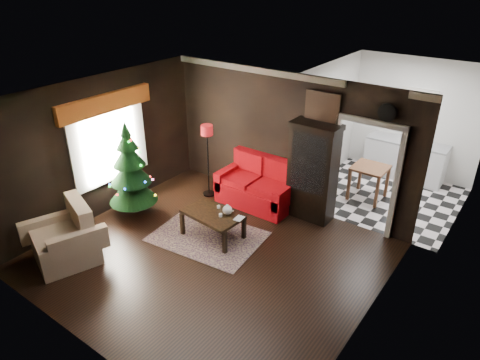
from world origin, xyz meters
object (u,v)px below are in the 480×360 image
Objects in this scene: curio_cabinet at (312,174)px; teapot at (227,210)px; loveseat at (257,183)px; coffee_table at (213,224)px; armchair at (64,237)px; christmas_tree at (130,168)px; kitchen_table at (368,182)px; wall_clock at (387,112)px; floor_lamp at (208,161)px.

curio_cabinet is 1.86m from teapot.
teapot is at bearing -78.34° from loveseat.
armchair is at bearing -127.82° from coffee_table.
coffee_table is at bearing 10.43° from christmas_tree.
christmas_tree is at bearing -144.54° from curio_cabinet.
coffee_table is 1.47× the size of kitchen_table.
wall_clock is (4.10, 2.25, 1.33)m from christmas_tree.
coffee_table is 3.68m from wall_clock.
curio_cabinet is 2.18m from coffee_table.
armchair reaches higher than coffee_table.
floor_lamp reaches higher than teapot.
wall_clock reaches higher than floor_lamp.
armchair is at bearing -130.09° from teapot.
armchair reaches higher than kitchen_table.
coffee_table is at bearing -119.06° from kitchen_table.
loveseat is 3.04m from wall_clock.
christmas_tree reaches higher than teapot.
kitchen_table is (3.35, 5.22, -0.09)m from armchair.
christmas_tree reaches higher than curio_cabinet.
kitchen_table is at bearing 42.51° from loveseat.
curio_cabinet is 3.57m from christmas_tree.
coffee_table is 3.63m from kitchen_table.
floor_lamp is 1.70m from christmas_tree.
wall_clock is at bearing 11.69° from floor_lamp.
loveseat is at bearing 46.50° from christmas_tree.
teapot is 3.40m from kitchen_table.
curio_cabinet is at bearing 57.42° from coffee_table.
curio_cabinet is 1.17× the size of floor_lamp.
wall_clock is (2.31, 1.92, 2.12)m from coffee_table.
loveseat is at bearing 16.03° from floor_lamp.
wall_clock is (2.06, 1.78, 1.78)m from teapot.
floor_lamp is 0.89× the size of christmas_tree.
curio_cabinet is 2.53× the size of kitchen_table.
loveseat is 2.45m from kitchen_table.
christmas_tree is at bearing -151.28° from wall_clock.
armchair is 1.39× the size of kitchen_table.
armchair is (-0.48, -3.26, -0.37)m from floor_lamp.
coffee_table is 5.47× the size of teapot.
curio_cabinet is at bearing 61.69° from teapot.
loveseat reaches higher than coffee_table.
christmas_tree is 5.71× the size of wall_clock.
christmas_tree is at bearing -133.50° from loveseat.
wall_clock reaches higher than teapot.
teapot is 0.63× the size of wall_clock.
kitchen_table reaches higher than coffee_table.
floor_lamp reaches higher than loveseat.
loveseat reaches higher than armchair.
kitchen_table is at bearing 65.56° from curio_cabinet.
coffee_table is at bearing -47.41° from floor_lamp.
curio_cabinet is at bearing -171.47° from wall_clock.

